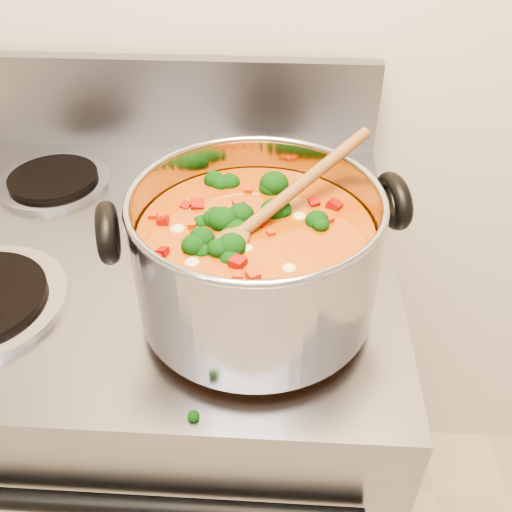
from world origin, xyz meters
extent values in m
cube|color=gray|center=(-0.07, 1.16, 0.46)|extent=(0.73, 0.63, 0.92)
cube|color=gray|center=(-0.07, 1.46, 1.00)|extent=(0.73, 0.03, 0.16)
cylinder|color=black|center=(-0.07, 0.83, 0.80)|extent=(0.62, 0.02, 0.02)
cylinder|color=#A5A5AD|center=(0.11, 1.02, 0.92)|extent=(0.22, 0.22, 0.01)
cylinder|color=black|center=(0.11, 1.02, 0.93)|extent=(0.17, 0.17, 0.01)
cylinder|color=#A5A5AD|center=(-0.24, 1.30, 0.92)|extent=(0.18, 0.18, 0.01)
cylinder|color=black|center=(-0.24, 1.30, 0.93)|extent=(0.14, 0.14, 0.01)
cylinder|color=#A5A5AD|center=(0.11, 1.30, 0.92)|extent=(0.18, 0.18, 0.01)
cylinder|color=black|center=(0.11, 1.30, 0.93)|extent=(0.14, 0.14, 0.01)
cylinder|color=#A4A4AC|center=(0.11, 1.02, 1.01)|extent=(0.28, 0.28, 0.15)
torus|color=#A4A4AC|center=(0.11, 1.02, 1.09)|extent=(0.28, 0.28, 0.01)
cylinder|color=#9E450E|center=(0.11, 1.02, 0.99)|extent=(0.26, 0.26, 0.11)
torus|color=black|center=(-0.04, 0.98, 1.07)|extent=(0.04, 0.08, 0.08)
torus|color=black|center=(0.26, 1.06, 1.07)|extent=(0.04, 0.08, 0.08)
ellipsoid|color=black|center=(0.11, 1.09, 1.05)|extent=(0.04, 0.04, 0.03)
ellipsoid|color=black|center=(0.11, 1.04, 1.05)|extent=(0.04, 0.04, 0.03)
ellipsoid|color=black|center=(0.17, 1.04, 1.05)|extent=(0.04, 0.04, 0.03)
ellipsoid|color=black|center=(0.13, 1.01, 1.05)|extent=(0.04, 0.04, 0.03)
ellipsoid|color=black|center=(0.09, 0.96, 1.05)|extent=(0.04, 0.04, 0.03)
ellipsoid|color=black|center=(0.02, 0.96, 1.05)|extent=(0.04, 0.04, 0.03)
ellipsoid|color=black|center=(0.08, 1.07, 1.05)|extent=(0.04, 0.04, 0.03)
ellipsoid|color=black|center=(0.15, 1.05, 1.05)|extent=(0.04, 0.04, 0.03)
ellipsoid|color=black|center=(0.12, 1.02, 1.05)|extent=(0.04, 0.04, 0.03)
ellipsoid|color=maroon|center=(0.20, 1.06, 1.05)|extent=(0.01, 0.01, 0.01)
ellipsoid|color=maroon|center=(0.04, 0.97, 1.05)|extent=(0.01, 0.01, 0.01)
ellipsoid|color=maroon|center=(0.09, 1.12, 1.05)|extent=(0.01, 0.01, 0.01)
ellipsoid|color=maroon|center=(0.16, 1.12, 1.05)|extent=(0.01, 0.01, 0.01)
ellipsoid|color=maroon|center=(0.07, 0.93, 1.05)|extent=(0.01, 0.01, 0.01)
ellipsoid|color=maroon|center=(0.05, 0.97, 1.05)|extent=(0.01, 0.01, 0.01)
ellipsoid|color=maroon|center=(0.15, 1.00, 1.05)|extent=(0.01, 0.01, 0.01)
ellipsoid|color=maroon|center=(0.00, 0.99, 1.05)|extent=(0.01, 0.01, 0.01)
ellipsoid|color=maroon|center=(0.06, 1.03, 1.05)|extent=(0.01, 0.01, 0.01)
ellipsoid|color=maroon|center=(0.19, 0.96, 1.05)|extent=(0.01, 0.01, 0.01)
ellipsoid|color=maroon|center=(0.08, 1.07, 1.05)|extent=(0.01, 0.01, 0.01)
ellipsoid|color=#B32F09|center=(0.16, 0.97, 1.05)|extent=(0.01, 0.01, 0.01)
ellipsoid|color=#B32F09|center=(0.07, 1.11, 1.05)|extent=(0.01, 0.01, 0.01)
ellipsoid|color=#B32F09|center=(0.03, 1.10, 1.05)|extent=(0.01, 0.01, 0.01)
ellipsoid|color=#B32F09|center=(0.14, 0.96, 1.05)|extent=(0.01, 0.01, 0.01)
ellipsoid|color=#B32F09|center=(0.09, 1.07, 1.05)|extent=(0.01, 0.01, 0.01)
ellipsoid|color=#B32F09|center=(0.16, 1.04, 1.05)|extent=(0.01, 0.01, 0.01)
ellipsoid|color=#B32F09|center=(0.19, 0.94, 1.05)|extent=(0.01, 0.01, 0.01)
ellipsoid|color=#B32F09|center=(0.13, 1.09, 1.05)|extent=(0.01, 0.01, 0.01)
ellipsoid|color=#B32F09|center=(0.11, 1.11, 1.05)|extent=(0.01, 0.01, 0.01)
ellipsoid|color=#B32F09|center=(0.06, 1.03, 1.05)|extent=(0.01, 0.01, 0.01)
ellipsoid|color=#B32F09|center=(0.17, 1.12, 1.05)|extent=(0.01, 0.01, 0.01)
ellipsoid|color=beige|center=(0.09, 0.95, 1.05)|extent=(0.02, 0.02, 0.01)
ellipsoid|color=beige|center=(0.18, 0.96, 1.05)|extent=(0.02, 0.02, 0.01)
ellipsoid|color=beige|center=(0.12, 0.95, 1.05)|extent=(0.02, 0.02, 0.01)
ellipsoid|color=beige|center=(0.12, 0.98, 1.05)|extent=(0.02, 0.02, 0.01)
ellipsoid|color=beige|center=(0.01, 1.03, 1.05)|extent=(0.02, 0.02, 0.01)
ellipsoid|color=beige|center=(0.11, 1.09, 1.05)|extent=(0.02, 0.02, 0.01)
ellipsoid|color=beige|center=(0.11, 1.06, 1.05)|extent=(0.02, 0.02, 0.01)
ellipsoid|color=brown|center=(0.08, 0.99, 1.05)|extent=(0.08, 0.08, 0.03)
cylinder|color=brown|center=(0.16, 1.07, 1.08)|extent=(0.17, 0.17, 0.07)
ellipsoid|color=black|center=(0.22, 0.87, 0.92)|extent=(0.01, 0.01, 0.01)
ellipsoid|color=black|center=(0.28, 0.92, 0.92)|extent=(0.01, 0.01, 0.01)
camera|label=1|loc=(0.14, 0.52, 1.42)|focal=40.00mm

